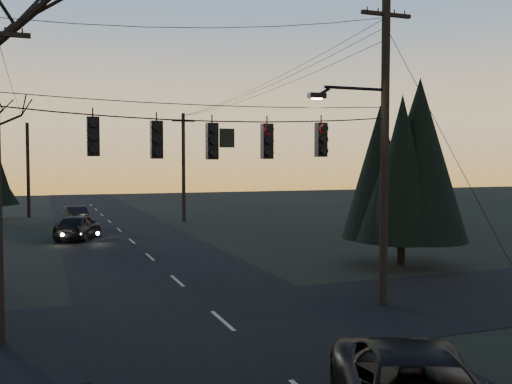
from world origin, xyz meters
name	(u,v)px	position (x,y,z in m)	size (l,w,h in m)	color
main_road	(158,264)	(0.00, 20.00, 0.01)	(8.00, 120.00, 0.02)	black
cross_road	(223,321)	(0.00, 10.00, 0.01)	(60.00, 7.00, 0.02)	black
utility_pole_right	(383,305)	(5.50, 10.00, 0.00)	(5.00, 0.30, 10.00)	black
utility_pole_left	(0,344)	(-6.00, 10.00, 0.00)	(1.80, 0.30, 8.50)	black
utility_pole_far_r	(184,222)	(5.50, 38.00, 0.00)	(1.80, 0.30, 8.50)	black
utility_pole_far_l	(29,217)	(-6.00, 46.00, 0.00)	(0.30, 0.30, 8.00)	black
span_signal_assembly	(214,140)	(-0.24, 10.00, 5.33)	(11.50, 0.44, 1.49)	black
evergreen_right	(402,161)	(10.32, 15.92, 4.74)	(4.46, 4.46, 8.29)	black
sedan_oncoming_a	(78,227)	(-2.92, 30.00, 0.78)	(1.83, 4.56, 1.55)	black
sedan_oncoming_b	(75,215)	(-2.59, 39.48, 0.67)	(1.41, 4.06, 1.34)	black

